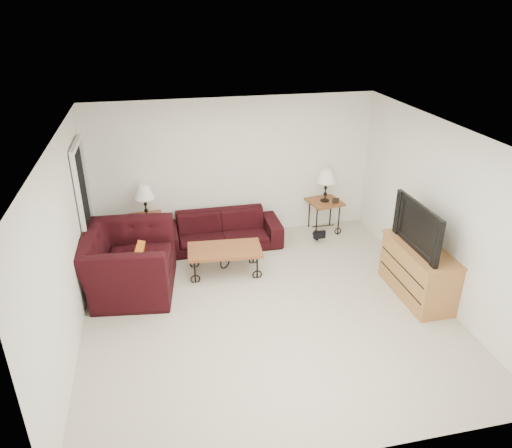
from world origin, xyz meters
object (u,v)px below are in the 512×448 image
(tv_stand, at_px, (418,271))
(side_table_left, at_px, (148,233))
(side_table_right, at_px, (324,216))
(armchair, at_px, (128,262))
(sofa, at_px, (222,230))
(coffee_table, at_px, (225,261))
(lamp_left, at_px, (145,201))
(backpack, at_px, (317,230))
(television, at_px, (425,226))
(lamp_right, at_px, (326,185))

(tv_stand, bearing_deg, side_table_left, 148.67)
(side_table_right, xyz_separation_m, armchair, (-3.49, -1.29, 0.16))
(sofa, bearing_deg, coffee_table, -96.29)
(lamp_left, bearing_deg, backpack, -6.95)
(lamp_left, xyz_separation_m, tv_stand, (3.81, -2.32, -0.49))
(side_table_left, height_order, side_table_right, side_table_right)
(side_table_right, relative_size, television, 0.52)
(backpack, bearing_deg, lamp_left, -173.52)
(side_table_right, bearing_deg, tv_stand, -75.25)
(side_table_left, bearing_deg, armchair, -102.86)
(backpack, bearing_deg, television, -53.55)
(coffee_table, bearing_deg, side_table_left, 136.64)
(coffee_table, bearing_deg, lamp_right, 28.41)
(side_table_left, height_order, tv_stand, tv_stand)
(sofa, distance_m, tv_stand, 3.33)
(sofa, relative_size, armchair, 1.41)
(side_table_left, xyz_separation_m, lamp_right, (3.20, 0.00, 0.62))
(lamp_right, bearing_deg, tv_stand, -75.25)
(side_table_left, bearing_deg, sofa, -8.08)
(coffee_table, bearing_deg, lamp_left, 136.64)
(side_table_left, bearing_deg, coffee_table, -43.36)
(television, bearing_deg, armchair, -104.21)
(side_table_right, distance_m, tv_stand, 2.40)
(side_table_right, xyz_separation_m, lamp_right, (0.00, 0.00, 0.61))
(television, bearing_deg, tv_stand, 90.00)
(lamp_right, bearing_deg, side_table_left, 180.00)
(tv_stand, distance_m, backpack, 2.14)
(sofa, height_order, coffee_table, sofa)
(lamp_left, height_order, backpack, lamp_left)
(lamp_left, distance_m, coffee_table, 1.74)
(coffee_table, bearing_deg, television, -24.90)
(backpack, bearing_deg, lamp_right, 69.58)
(lamp_left, bearing_deg, side_table_left, 0.00)
(sofa, xyz_separation_m, television, (2.52, -2.14, 0.83))
(side_table_right, bearing_deg, lamp_left, 180.00)
(tv_stand, height_order, television, television)
(side_table_right, bearing_deg, sofa, -174.68)
(lamp_right, distance_m, tv_stand, 2.46)
(side_table_left, distance_m, tv_stand, 4.46)
(backpack, bearing_deg, coffee_table, -144.14)
(side_table_right, xyz_separation_m, coffee_table, (-2.03, -1.10, -0.09))
(side_table_right, relative_size, tv_stand, 0.47)
(tv_stand, relative_size, television, 1.12)
(tv_stand, bearing_deg, television, 180.00)
(armchair, xyz_separation_m, backpack, (3.25, 0.92, -0.25))
(lamp_left, xyz_separation_m, coffee_table, (1.17, -1.10, -0.67))
(tv_stand, xyz_separation_m, television, (-0.02, 0.00, 0.73))
(lamp_right, height_order, armchair, lamp_right)
(sofa, distance_m, backpack, 1.70)
(lamp_left, relative_size, backpack, 1.38)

